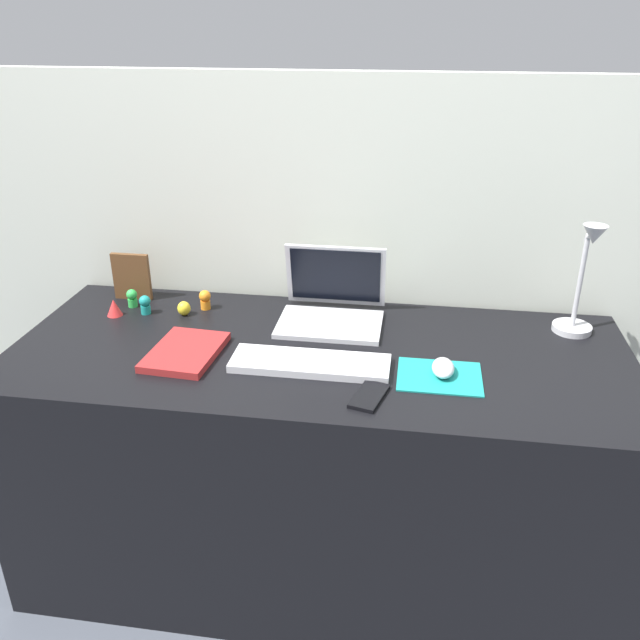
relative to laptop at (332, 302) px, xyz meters
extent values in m
plane|color=#474C56|center=(-0.01, -0.21, -0.79)|extent=(6.00, 6.00, 0.00)
cube|color=beige|center=(-0.01, 0.18, -0.08)|extent=(2.88, 0.05, 1.42)
cube|color=black|center=(-0.01, -0.21, -0.42)|extent=(1.68, 0.70, 0.74)
cube|color=silver|center=(0.00, -0.06, -0.05)|extent=(0.30, 0.21, 0.01)
cube|color=silver|center=(0.00, 0.07, 0.06)|extent=(0.30, 0.05, 0.20)
cube|color=black|center=(0.00, 0.06, 0.06)|extent=(0.27, 0.04, 0.17)
cube|color=silver|center=(-0.02, -0.30, -0.04)|extent=(0.41, 0.13, 0.02)
cube|color=teal|center=(0.31, -0.31, -0.05)|extent=(0.21, 0.17, 0.00)
ellipsoid|color=silver|center=(0.32, -0.29, -0.03)|extent=(0.06, 0.10, 0.03)
cube|color=black|center=(0.15, -0.43, -0.05)|extent=(0.09, 0.14, 0.01)
cylinder|color=#B7B7BC|center=(0.69, 0.02, -0.04)|extent=(0.11, 0.11, 0.02)
cylinder|color=#B7B7BC|center=(0.69, 0.02, 0.10)|extent=(0.01, 0.01, 0.27)
cylinder|color=#B7B7BC|center=(0.69, -0.01, 0.24)|extent=(0.01, 0.09, 0.07)
cone|color=#B7B7BC|center=(0.69, -0.04, 0.25)|extent=(0.06, 0.06, 0.05)
cube|color=maroon|center=(-0.36, -0.29, -0.04)|extent=(0.19, 0.25, 0.02)
cube|color=brown|center=(-0.65, 0.06, 0.02)|extent=(0.12, 0.02, 0.15)
ellipsoid|color=yellow|center=(-0.45, -0.04, -0.03)|extent=(0.04, 0.04, 0.04)
cone|color=red|center=(-0.65, -0.08, -0.03)|extent=(0.05, 0.05, 0.05)
cylinder|color=teal|center=(-0.57, -0.05, -0.04)|extent=(0.03, 0.03, 0.03)
sphere|color=teal|center=(-0.57, -0.05, -0.01)|extent=(0.03, 0.03, 0.03)
cylinder|color=green|center=(-0.63, 0.00, -0.04)|extent=(0.03, 0.03, 0.03)
sphere|color=green|center=(-0.63, 0.00, -0.01)|extent=(0.03, 0.03, 0.03)
cylinder|color=orange|center=(-0.40, 0.01, -0.04)|extent=(0.03, 0.03, 0.03)
sphere|color=orange|center=(-0.40, 0.01, -0.01)|extent=(0.04, 0.04, 0.04)
camera|label=1|loc=(0.23, -1.78, 0.78)|focal=37.09mm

